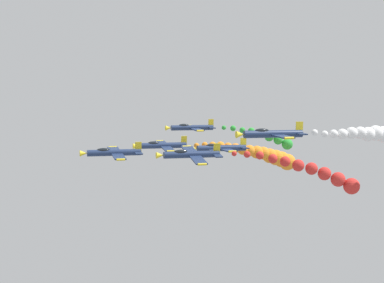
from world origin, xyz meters
name	(u,v)px	position (x,y,z in m)	size (l,w,h in m)	color
airplane_lead	(113,153)	(-0.40, 13.90, 126.64)	(9.51, 10.35, 2.72)	navy
airplane_left_inner	(191,154)	(-10.23, 3.09, 126.91)	(9.41, 10.35, 3.06)	navy
smoke_trail_left_inner	(321,174)	(-12.40, -18.46, 123.34)	(5.33, 20.98, 7.32)	red
airplane_right_inner	(162,145)	(10.00, 3.11, 126.88)	(9.52, 10.35, 2.68)	navy
smoke_trail_right_inner	(268,156)	(13.81, -20.10, 123.95)	(8.04, 23.88, 6.77)	orange
airplane_left_outer	(221,148)	(0.44, -5.42, 126.92)	(9.57, 10.35, 2.33)	navy
airplane_right_outer	(272,134)	(-20.55, -6.33, 130.57)	(9.57, 10.35, 2.34)	navy
smoke_trail_right_outer	(384,134)	(-18.16, -26.31, 130.13)	(5.73, 19.78, 3.19)	white
airplane_trailing	(191,128)	(20.29, -5.52, 129.69)	(9.56, 10.35, 2.37)	navy
smoke_trail_trailing	(271,138)	(19.70, -23.23, 127.21)	(2.78, 15.83, 5.40)	green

